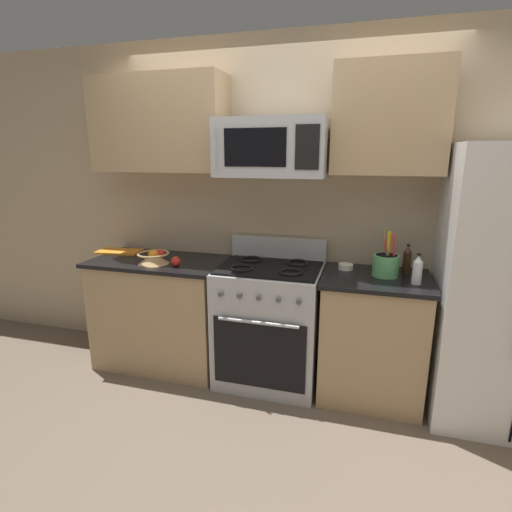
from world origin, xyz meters
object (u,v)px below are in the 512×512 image
object	(u,v)px
microwave	(272,148)
bottle_soy	(407,260)
cutting_board	(119,251)
bottle_vinegar	(417,270)
apple_loose	(176,261)
fruit_basket	(154,257)
range_oven	(270,323)
utensil_crock	(386,264)
prep_bowl	(346,266)

from	to	relation	value
microwave	bottle_soy	size ratio (longest dim) A/B	3.69
cutting_board	bottle_vinegar	bearing A→B (deg)	-5.22
microwave	apple_loose	xyz separation A→B (m)	(-0.70, -0.17, -0.83)
fruit_basket	cutting_board	world-z (taller)	fruit_basket
range_oven	bottle_vinegar	xyz separation A→B (m)	(1.00, -0.09, 0.53)
bottle_soy	range_oven	bearing A→B (deg)	-170.58
range_oven	cutting_board	xyz separation A→B (m)	(-1.37, 0.12, 0.44)
bottle_vinegar	apple_loose	bearing A→B (deg)	-178.33
microwave	apple_loose	distance (m)	1.09
utensil_crock	bottle_soy	size ratio (longest dim) A/B	1.63
cutting_board	bottle_soy	bearing A→B (deg)	0.86
cutting_board	range_oven	bearing A→B (deg)	-5.18
microwave	apple_loose	bearing A→B (deg)	-166.40
range_oven	apple_loose	distance (m)	0.86
range_oven	apple_loose	bearing A→B (deg)	-168.47
microwave	utensil_crock	bearing A→B (deg)	0.73
fruit_basket	prep_bowl	world-z (taller)	fruit_basket
microwave	apple_loose	size ratio (longest dim) A/B	9.99
apple_loose	range_oven	bearing A→B (deg)	11.53
fruit_basket	bottle_vinegar	xyz separation A→B (m)	(1.90, 0.02, 0.04)
fruit_basket	range_oven	bearing A→B (deg)	7.12
prep_bowl	microwave	bearing A→B (deg)	-169.11
cutting_board	bottle_soy	size ratio (longest dim) A/B	1.77
utensil_crock	fruit_basket	world-z (taller)	utensil_crock
microwave	apple_loose	world-z (taller)	microwave
range_oven	bottle_vinegar	bearing A→B (deg)	-5.28
utensil_crock	cutting_board	distance (m)	2.19
range_oven	prep_bowl	xyz separation A→B (m)	(0.54, 0.13, 0.46)
utensil_crock	prep_bowl	size ratio (longest dim) A/B	3.11
utensil_crock	bottle_vinegar	size ratio (longest dim) A/B	1.64
microwave	fruit_basket	world-z (taller)	microwave
fruit_basket	bottle_vinegar	size ratio (longest dim) A/B	1.19
bottle_soy	prep_bowl	world-z (taller)	bottle_soy
utensil_crock	bottle_soy	distance (m)	0.19
cutting_board	prep_bowl	distance (m)	1.91
fruit_basket	bottle_vinegar	world-z (taller)	bottle_vinegar
fruit_basket	prep_bowl	xyz separation A→B (m)	(1.44, 0.24, -0.03)
bottle_soy	fruit_basket	bearing A→B (deg)	-171.69
cutting_board	bottle_vinegar	distance (m)	2.39
cutting_board	prep_bowl	bearing A→B (deg)	0.18
bottle_soy	cutting_board	bearing A→B (deg)	-179.14
microwave	prep_bowl	xyz separation A→B (m)	(0.54, 0.10, -0.84)
apple_loose	cutting_board	size ratio (longest dim) A/B	0.21
range_oven	bottle_vinegar	distance (m)	1.14
bottle_soy	apple_loose	bearing A→B (deg)	-169.69
microwave	utensil_crock	xyz separation A→B (m)	(0.81, 0.01, -0.78)
fruit_basket	bottle_soy	bearing A→B (deg)	8.31
fruit_basket	utensil_crock	bearing A→B (deg)	4.98
cutting_board	bottle_soy	xyz separation A→B (m)	(2.33, 0.03, 0.09)
utensil_crock	fruit_basket	distance (m)	1.72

